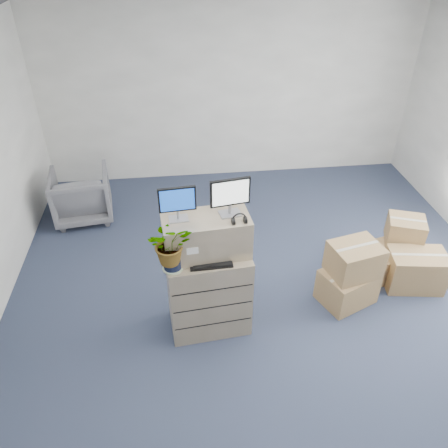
{
  "coord_description": "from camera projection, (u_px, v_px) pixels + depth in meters",
  "views": [
    {
      "loc": [
        -0.91,
        -3.3,
        3.68
      ],
      "look_at": [
        -0.47,
        0.4,
        1.08
      ],
      "focal_mm": 35.0,
      "sensor_mm": 36.0,
      "label": 1
    }
  ],
  "objects": [
    {
      "name": "water_bottle",
      "position": [
        216.0,
        240.0,
        4.31
      ],
      "size": [
        0.06,
        0.06,
        0.23
      ],
      "primitive_type": "cylinder",
      "color": "gray",
      "rests_on": "filing_cabinet_lower"
    },
    {
      "name": "potted_plant",
      "position": [
        171.0,
        248.0,
        3.99
      ],
      "size": [
        0.41,
        0.45,
        0.43
      ],
      "rotation": [
        0.0,
        0.0,
        0.09
      ],
      "color": "#A6B995",
      "rests_on": "filing_cabinet_lower"
    },
    {
      "name": "external_drive",
      "position": [
        236.0,
        242.0,
        4.43
      ],
      "size": [
        0.2,
        0.15,
        0.06
      ],
      "primitive_type": "cube",
      "rotation": [
        0.0,
        0.0,
        -0.08
      ],
      "color": "black",
      "rests_on": "filing_cabinet_lower"
    },
    {
      "name": "wall_back",
      "position": [
        230.0,
        94.0,
        6.94
      ],
      "size": [
        6.0,
        0.02,
        2.8
      ],
      "primitive_type": "cube",
      "color": "beige",
      "rests_on": "ground"
    },
    {
      "name": "cardboard_boxes",
      "position": [
        384.0,
        264.0,
        5.23
      ],
      "size": [
        1.61,
        1.14,
        0.78
      ],
      "color": "olive",
      "rests_on": "ground"
    },
    {
      "name": "monitor_right",
      "position": [
        230.0,
        195.0,
        4.02
      ],
      "size": [
        0.38,
        0.18,
        0.38
      ],
      "rotation": [
        0.0,
        0.0,
        0.16
      ],
      "color": "#99999E",
      "rests_on": "filing_cabinet_upper"
    },
    {
      "name": "filing_cabinet_upper",
      "position": [
        206.0,
        236.0,
        4.21
      ],
      "size": [
        0.87,
        0.49,
        0.42
      ],
      "primitive_type": "cube",
      "rotation": [
        0.0,
        0.0,
        0.09
      ],
      "color": "gray",
      "rests_on": "filing_cabinet_lower"
    },
    {
      "name": "keyboard",
      "position": [
        211.0,
        263.0,
        4.18
      ],
      "size": [
        0.42,
        0.18,
        0.02
      ],
      "primitive_type": "cube",
      "rotation": [
        0.0,
        0.0,
        0.03
      ],
      "color": "black",
      "rests_on": "filing_cabinet_lower"
    },
    {
      "name": "filing_cabinet_lower",
      "position": [
        209.0,
        291.0,
        4.57
      ],
      "size": [
        0.87,
        0.58,
        0.97
      ],
      "primitive_type": "cube",
      "rotation": [
        0.0,
        0.0,
        0.09
      ],
      "color": "gray",
      "rests_on": "ground"
    },
    {
      "name": "phone_dock",
      "position": [
        199.0,
        251.0,
        4.28
      ],
      "size": [
        0.06,
        0.05,
        0.13
      ],
      "rotation": [
        0.0,
        0.0,
        0.09
      ],
      "color": "silver",
      "rests_on": "filing_cabinet_lower"
    },
    {
      "name": "mouse",
      "position": [
        242.0,
        254.0,
        4.28
      ],
      "size": [
        0.09,
        0.06,
        0.03
      ],
      "primitive_type": "ellipsoid",
      "rotation": [
        0.0,
        0.0,
        0.08
      ],
      "color": "silver",
      "rests_on": "filing_cabinet_lower"
    },
    {
      "name": "ground",
      "position": [
        270.0,
        320.0,
        4.89
      ],
      "size": [
        7.0,
        7.0,
        0.0
      ],
      "primitive_type": "plane",
      "color": "#29304A",
      "rests_on": "ground"
    },
    {
      "name": "tissue_box",
      "position": [
        236.0,
        237.0,
        4.38
      ],
      "size": [
        0.24,
        0.16,
        0.08
      ],
      "primitive_type": "cube",
      "rotation": [
        0.0,
        0.0,
        0.24
      ],
      "color": "#3985C4",
      "rests_on": "external_drive"
    },
    {
      "name": "headphones",
      "position": [
        239.0,
        219.0,
        4.01
      ],
      "size": [
        0.14,
        0.03,
        0.14
      ],
      "primitive_type": "torus",
      "rotation": [
        1.57,
        0.0,
        0.09
      ],
      "color": "black",
      "rests_on": "filing_cabinet_upper"
    },
    {
      "name": "office_chair",
      "position": [
        81.0,
        193.0,
        6.35
      ],
      "size": [
        0.89,
        0.84,
        0.82
      ],
      "primitive_type": "imported",
      "rotation": [
        0.0,
        0.0,
        3.27
      ],
      "color": "slate",
      "rests_on": "ground"
    },
    {
      "name": "monitor_left",
      "position": [
        177.0,
        202.0,
        3.96
      ],
      "size": [
        0.35,
        0.15,
        0.34
      ],
      "rotation": [
        0.0,
        0.0,
        0.08
      ],
      "color": "#99999E",
      "rests_on": "filing_cabinet_upper"
    }
  ]
}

